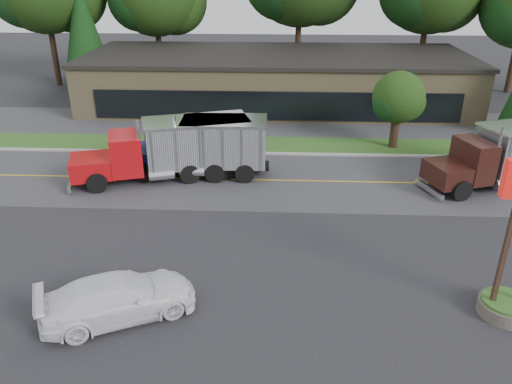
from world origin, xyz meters
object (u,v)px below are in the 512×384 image
dump_truck_blue (205,146)px  dump_truck_maroon (505,155)px  rally_car (119,297)px  dump_truck_red (173,148)px

dump_truck_blue → dump_truck_maroon: (16.72, -0.67, -0.00)m
dump_truck_blue → rally_car: (-1.32, -12.95, -1.02)m
dump_truck_red → dump_truck_maroon: bearing=162.1°
dump_truck_red → rally_car: dump_truck_red is taller
dump_truck_maroon → rally_car: bearing=15.5°
dump_truck_red → dump_truck_blue: size_ratio=1.24×
dump_truck_red → dump_truck_maroon: size_ratio=1.24×
dump_truck_red → dump_truck_blue: 1.86m
dump_truck_red → dump_truck_maroon: (18.54, -0.24, -0.01)m
dump_truck_maroon → rally_car: 21.85m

